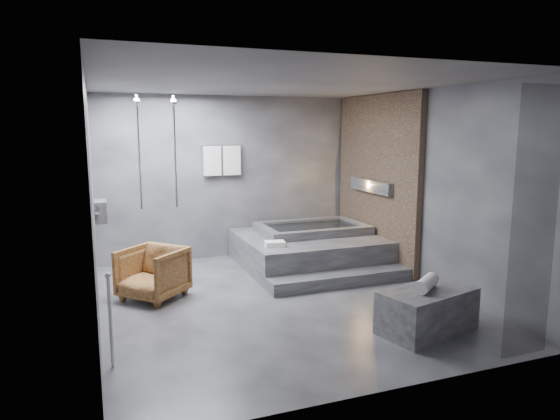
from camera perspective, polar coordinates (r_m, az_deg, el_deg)
name	(u,v)px	position (r m, az deg, el deg)	size (l,w,h in m)	color
room	(301,167)	(6.73, 2.40, 4.90)	(5.00, 5.04, 2.82)	#303032
tub_deck	(308,250)	(8.32, 3.26, -4.59)	(2.20, 2.00, 0.50)	#353538
tub_step	(341,279)	(7.34, 6.99, -7.86)	(2.20, 0.36, 0.18)	#353538
concrete_bench	(427,311)	(5.90, 16.46, -10.98)	(1.08, 0.59, 0.48)	#343437
driftwood_chair	(153,273)	(6.91, -14.33, -6.98)	(0.74, 0.76, 0.69)	#4C2C13
rolled_towel	(427,283)	(5.78, 16.40, -8.05)	(0.15, 0.15, 0.43)	white
deck_towel	(275,244)	(7.49, -0.59, -3.88)	(0.29, 0.21, 0.08)	white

